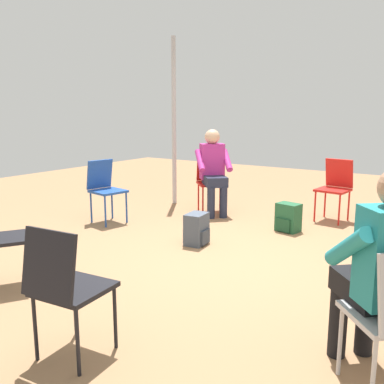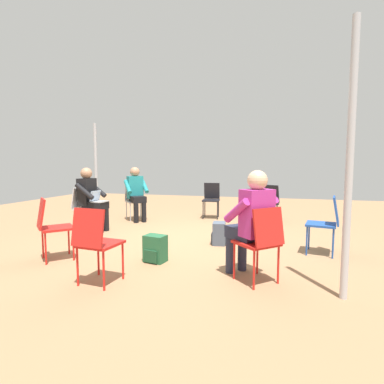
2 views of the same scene
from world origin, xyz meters
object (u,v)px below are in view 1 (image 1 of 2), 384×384
Objects in this scene: chair_south at (335,185)px; person_in_teal at (382,264)px; chair_east at (105,186)px; chair_north at (65,284)px; backpack_by_empty_chair at (196,231)px; backpack_near_laptop_user at (288,219)px; person_in_magenta at (213,167)px; chair_southeast at (211,179)px.

chair_south is 3.74m from person_in_teal.
chair_north is at bearing 52.22° from chair_east.
backpack_near_laptop_user is at bearing -121.55° from backpack_by_empty_chair.
person_in_magenta reaches higher than backpack_near_laptop_user.
backpack_near_laptop_user is (0.32, 0.89, -0.34)m from chair_south.
person_in_teal is at bearing 90.18° from chair_southeast.
chair_southeast is 1.69m from backpack_by_empty_chair.
backpack_near_laptop_user is (-0.06, -3.46, -0.34)m from chair_north.
person_in_magenta is (-0.12, 0.12, 0.20)m from chair_southeast.
chair_north is 0.69× the size of person_in_magenta.
person_in_teal reaches higher than chair_north.
person_in_teal reaches higher than chair_southeast.
chair_southeast reaches higher than backpack_near_laptop_user.
person_in_magenta and person_in_teal have the same top height.
person_in_teal reaches higher than backpack_near_laptop_user.
person_in_teal is 2.75m from backpack_by_empty_chair.
chair_south is at bearing -109.62° from backpack_near_laptop_user.
person_in_teal is (-2.92, 3.03, 0.20)m from chair_southeast.
person_in_magenta is at bearing 27.47° from chair_south.
chair_south is 1.00× the size of chair_north.
person_in_teal is 3.10m from backpack_near_laptop_user.
person_in_magenta is 1.00× the size of person_in_teal.
person_in_magenta is 1.41m from backpack_near_laptop_user.
backpack_by_empty_chair is at bearing 98.86° from chair_north.
person_in_teal is at bearing 145.00° from backpack_by_empty_chair.
person_in_magenta reaches higher than chair_east.
chair_southeast is 1.48m from backpack_near_laptop_user.
chair_southeast is at bearing 92.01° from person_in_teal.
backpack_near_laptop_user is at bearing 124.12° from person_in_magenta.
chair_north is 3.93m from person_in_magenta.
chair_south is 1.72m from person_in_magenta.
person_in_teal reaches higher than chair_east.
chair_southeast reaches higher than backpack_by_empty_chair.
person_in_teal is (-1.60, -0.82, 0.20)m from chair_north.
chair_east reaches higher than backpack_by_empty_chair.
person_in_teal is at bearing 120.19° from backpack_near_laptop_user.
chair_south is 1.78m from chair_southeast.
person_in_teal is 3.44× the size of backpack_by_empty_chair.
chair_east is at bearing 125.47° from chair_north.
chair_north is 3.35m from chair_east.
chair_southeast is at bearing 103.37° from chair_north.
person_in_teal is 3.44× the size of backpack_near_laptop_user.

